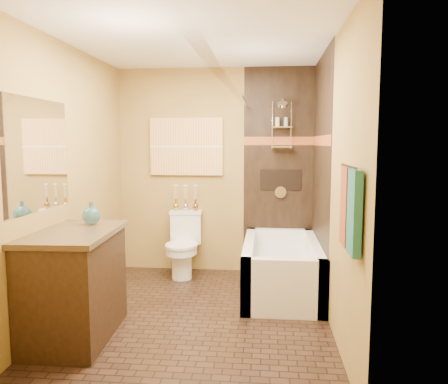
# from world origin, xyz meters

# --- Properties ---
(floor) EXTENTS (3.00, 3.00, 0.00)m
(floor) POSITION_xyz_m (0.00, 0.00, 0.00)
(floor) COLOR black
(floor) RESTS_ON ground
(wall_left) EXTENTS (0.02, 3.00, 2.50)m
(wall_left) POSITION_xyz_m (-1.20, 0.00, 1.25)
(wall_left) COLOR #AD8A43
(wall_left) RESTS_ON floor
(wall_right) EXTENTS (0.02, 3.00, 2.50)m
(wall_right) POSITION_xyz_m (1.20, 0.00, 1.25)
(wall_right) COLOR #AD8A43
(wall_right) RESTS_ON floor
(wall_back) EXTENTS (2.40, 0.02, 2.50)m
(wall_back) POSITION_xyz_m (0.00, 1.50, 1.25)
(wall_back) COLOR #AD8A43
(wall_back) RESTS_ON floor
(wall_front) EXTENTS (2.40, 0.02, 2.50)m
(wall_front) POSITION_xyz_m (0.00, -1.50, 1.25)
(wall_front) COLOR #AD8A43
(wall_front) RESTS_ON floor
(ceiling) EXTENTS (3.00, 3.00, 0.00)m
(ceiling) POSITION_xyz_m (0.00, 0.00, 2.50)
(ceiling) COLOR silver
(ceiling) RESTS_ON wall_back
(alcove_tile_back) EXTENTS (0.85, 0.01, 2.50)m
(alcove_tile_back) POSITION_xyz_m (0.78, 1.49, 1.25)
(alcove_tile_back) COLOR black
(alcove_tile_back) RESTS_ON wall_back
(alcove_tile_right) EXTENTS (0.01, 1.50, 2.50)m
(alcove_tile_right) POSITION_xyz_m (1.19, 0.75, 1.25)
(alcove_tile_right) COLOR black
(alcove_tile_right) RESTS_ON wall_right
(mosaic_band_back) EXTENTS (0.85, 0.01, 0.10)m
(mosaic_band_back) POSITION_xyz_m (0.78, 1.48, 1.62)
(mosaic_band_back) COLOR maroon
(mosaic_band_back) RESTS_ON alcove_tile_back
(mosaic_band_right) EXTENTS (0.01, 1.50, 0.10)m
(mosaic_band_right) POSITION_xyz_m (1.18, 0.75, 1.62)
(mosaic_band_right) COLOR maroon
(mosaic_band_right) RESTS_ON alcove_tile_right
(alcove_niche) EXTENTS (0.50, 0.01, 0.25)m
(alcove_niche) POSITION_xyz_m (0.80, 1.48, 1.15)
(alcove_niche) COLOR black
(alcove_niche) RESTS_ON alcove_tile_back
(shower_fixtures) EXTENTS (0.24, 0.33, 1.16)m
(shower_fixtures) POSITION_xyz_m (0.80, 1.38, 1.67)
(shower_fixtures) COLOR silver
(shower_fixtures) RESTS_ON floor
(curtain_rod) EXTENTS (0.03, 1.55, 0.03)m
(curtain_rod) POSITION_xyz_m (0.40, 0.75, 2.02)
(curtain_rod) COLOR silver
(curtain_rod) RESTS_ON wall_back
(towel_bar) EXTENTS (0.02, 0.55, 0.02)m
(towel_bar) POSITION_xyz_m (1.15, -1.05, 1.45)
(towel_bar) COLOR silver
(towel_bar) RESTS_ON wall_right
(towel_teal) EXTENTS (0.05, 0.22, 0.52)m
(towel_teal) POSITION_xyz_m (1.16, -1.18, 1.18)
(towel_teal) COLOR #1D6158
(towel_teal) RESTS_ON towel_bar
(towel_rust) EXTENTS (0.05, 0.22, 0.52)m
(towel_rust) POSITION_xyz_m (1.16, -0.92, 1.18)
(towel_rust) COLOR maroon
(towel_rust) RESTS_ON towel_bar
(sunset_painting) EXTENTS (0.90, 0.04, 0.70)m
(sunset_painting) POSITION_xyz_m (-0.36, 1.48, 1.55)
(sunset_painting) COLOR orange
(sunset_painting) RESTS_ON wall_back
(vanity_mirror) EXTENTS (0.01, 1.00, 0.90)m
(vanity_mirror) POSITION_xyz_m (-1.19, -0.52, 1.50)
(vanity_mirror) COLOR white
(vanity_mirror) RESTS_ON wall_left
(bathtub) EXTENTS (0.80, 1.50, 0.55)m
(bathtub) POSITION_xyz_m (0.80, 0.75, 0.22)
(bathtub) COLOR white
(bathtub) RESTS_ON floor
(toilet) EXTENTS (0.41, 0.59, 0.77)m
(toilet) POSITION_xyz_m (-0.36, 1.22, 0.39)
(toilet) COLOR white
(toilet) RESTS_ON floor
(vanity) EXTENTS (0.67, 1.04, 0.89)m
(vanity) POSITION_xyz_m (-0.92, -0.52, 0.45)
(vanity) COLOR black
(vanity) RESTS_ON floor
(teal_bottle) EXTENTS (0.20, 0.20, 0.24)m
(teal_bottle) POSITION_xyz_m (-0.87, -0.25, 0.99)
(teal_bottle) COLOR #276476
(teal_bottle) RESTS_ON vanity
(bud_vases) EXTENTS (0.31, 0.07, 0.31)m
(bud_vases) POSITION_xyz_m (-0.36, 1.39, 0.94)
(bud_vases) COLOR gold
(bud_vases) RESTS_ON toilet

